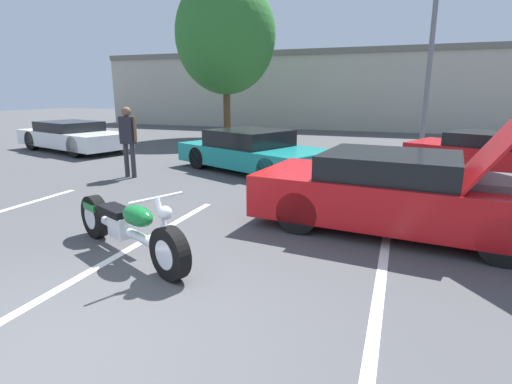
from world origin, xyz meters
The scene contains 12 objects.
ground_plane centered at (0.00, 0.00, 0.00)m, with size 80.00×80.00×0.00m, color #474749.
parking_stripe_middle centered at (-0.94, 2.17, 0.00)m, with size 0.12×4.90×0.01m, color white.
parking_stripe_back centered at (2.40, 2.17, 0.00)m, with size 0.12×4.90×0.01m, color white.
far_building centered at (0.00, 22.63, 2.34)m, with size 32.00×4.20×4.40m.
light_pole centered at (3.27, 14.23, 4.43)m, with size 1.21×0.28×8.10m.
tree_background centered at (-5.25, 15.22, 4.53)m, with size 4.45×4.45×7.10m.
motorcycle centered at (-0.80, 2.05, 0.39)m, with size 2.44×1.26×0.95m.
show_car_hood_open centered at (2.55, 4.36, 0.61)m, with size 4.56×2.35×2.11m.
parked_car_right_row centered at (4.83, 9.91, 0.53)m, with size 4.67×3.49×1.08m.
parked_car_mid_row centered at (-1.32, 8.14, 0.53)m, with size 4.71×3.51×1.11m.
parked_car_left_row centered at (-8.81, 9.38, 0.54)m, with size 5.03×3.05×1.07m.
spectator_midground centered at (-3.92, 6.23, 1.05)m, with size 0.52×0.23×1.76m.
Camera 1 is at (2.49, -2.03, 2.12)m, focal length 28.00 mm.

